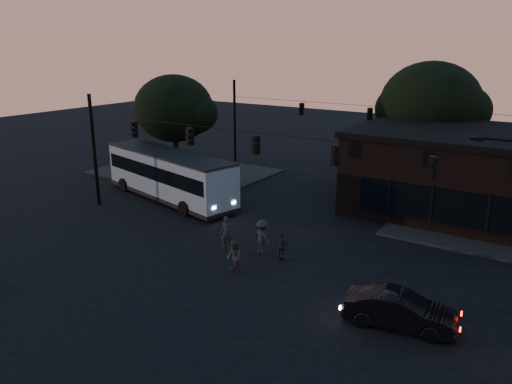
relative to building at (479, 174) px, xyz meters
The scene contains 13 objects.
ground 18.53m from the building, 119.40° to the right, with size 120.00×120.00×0.00m, color black.
sidewalk_far_left 23.23m from the building, behind, with size 14.00×10.00×0.15m, color black.
building is the anchor object (origin of this frame).
tree_behind 8.57m from the building, 129.68° to the left, with size 7.60×7.60×9.43m.
tree_left 23.37m from the building, behind, with size 6.40×6.40×8.30m.
signal_rig_near 15.08m from the building, 126.93° to the right, with size 26.24×0.30×7.50m.
signal_rig_far 9.97m from the building, 155.90° to the left, with size 26.24×0.30×7.50m.
bus 20.50m from the building, 155.77° to the right, with size 12.36×5.45×3.39m.
car 15.98m from the building, 89.05° to the right, with size 1.49×4.28×1.41m, color black.
pedestrian_a 16.76m from the building, 126.91° to the right, with size 0.65×0.43×1.78m, color #212129.
pedestrian_b 17.53m from the building, 116.96° to the right, with size 0.79×0.62×1.63m, color #353130.
pedestrian_c 14.82m from the building, 117.29° to the right, with size 0.90×0.37×1.53m, color black.
pedestrian_d 15.25m from the building, 122.00° to the right, with size 1.20×0.69×1.86m, color black.
Camera 1 is at (14.12, -17.26, 10.57)m, focal length 35.00 mm.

